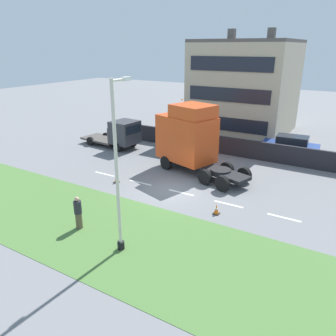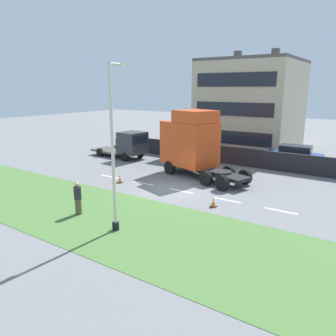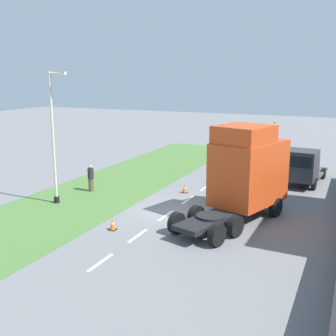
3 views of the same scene
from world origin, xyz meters
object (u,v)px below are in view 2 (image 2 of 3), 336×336
pedestrian (78,199)px  traffic_cone_lead (120,179)px  parked_car (294,157)px  traffic_cone_trailing (213,202)px  lamp_post (114,156)px  lorry_cab (192,143)px  flatbed_truck (129,144)px

pedestrian → traffic_cone_lead: pedestrian is taller
parked_car → traffic_cone_trailing: bearing=169.9°
lamp_post → lorry_cab: bearing=11.1°
pedestrian → traffic_cone_trailing: 7.43m
pedestrian → parked_car: bearing=-21.7°
lorry_cab → traffic_cone_trailing: 7.44m
flatbed_truck → parked_car: flatbed_truck is taller
flatbed_truck → traffic_cone_lead: size_ratio=10.56×
lamp_post → traffic_cone_lead: bearing=41.0°
lamp_post → traffic_cone_lead: (6.02, 5.22, -3.27)m
lorry_cab → pedestrian: bearing=-167.5°
flatbed_truck → lamp_post: 16.24m
traffic_cone_trailing → pedestrian: bearing=132.5°
flatbed_truck → traffic_cone_trailing: size_ratio=10.56×
flatbed_truck → lamp_post: size_ratio=0.80×
pedestrian → traffic_cone_trailing: (5.00, -5.46, -0.59)m
lorry_cab → flatbed_truck: (1.86, 7.88, -1.13)m
lorry_cab → flatbed_truck: size_ratio=1.27×
flatbed_truck → traffic_cone_trailing: bearing=64.8°
lorry_cab → traffic_cone_trailing: lorry_cab is taller
lorry_cab → parked_car: lorry_cab is taller
parked_car → pedestrian: size_ratio=2.59×
parked_car → traffic_cone_lead: size_ratio=7.88×
traffic_cone_trailing → traffic_cone_lead: bearing=84.8°
lorry_cab → flatbed_truck: lorry_cab is taller
parked_car → pedestrian: bearing=154.8°
lamp_post → traffic_cone_trailing: (5.32, -2.45, -3.27)m
lamp_post → traffic_cone_lead: 8.61m
flatbed_truck → parked_car: size_ratio=1.34×
flatbed_truck → parked_car: 14.73m
traffic_cone_trailing → lorry_cab: bearing=40.0°
lorry_cab → lamp_post: bearing=-151.5°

